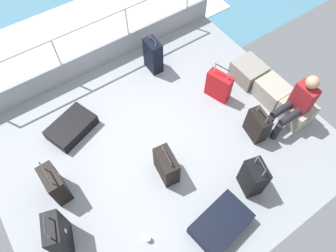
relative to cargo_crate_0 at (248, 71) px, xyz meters
name	(u,v)px	position (x,y,z in m)	size (l,w,h in m)	color
ground_plane	(163,146)	(0.30, -2.14, -0.20)	(4.40, 5.20, 0.06)	gray
gunwale_port	(98,57)	(-1.87, -2.14, 0.05)	(0.06, 5.20, 0.45)	gray
railing_port	(92,34)	(-1.87, -2.14, 0.61)	(0.04, 4.20, 1.02)	silver
sea_wake	(74,37)	(-3.30, -2.14, -0.51)	(12.00, 12.00, 0.01)	teal
cargo_crate_0	(248,71)	(0.00, 0.00, 0.00)	(0.58, 0.50, 0.35)	gray
cargo_crate_1	(272,91)	(0.59, 0.02, 0.00)	(0.58, 0.45, 0.35)	#9E9989
cargo_crate_2	(296,111)	(1.14, 0.03, 0.02)	(0.54, 0.46, 0.38)	#9E9989
passenger_seated	(296,103)	(1.14, -0.15, 0.39)	(0.34, 0.66, 1.08)	maroon
suitcase_0	(72,127)	(-0.80, -3.23, -0.07)	(0.73, 0.90, 0.21)	black
suitcase_1	(221,224)	(1.85, -2.20, -0.06)	(0.63, 0.88, 0.23)	black
suitcase_2	(253,178)	(1.63, -1.45, 0.13)	(0.41, 0.34, 0.80)	black
suitcase_3	(58,234)	(0.77, -4.09, 0.18)	(0.46, 0.33, 0.88)	black
suitcase_4	(55,184)	(0.08, -3.85, 0.12)	(0.45, 0.24, 0.79)	black
suitcase_5	(219,86)	(0.01, -0.74, 0.10)	(0.48, 0.31, 0.75)	red
suitcase_6	(257,125)	(0.99, -0.75, 0.09)	(0.43, 0.27, 0.65)	black
suitcase_7	(166,166)	(0.74, -2.36, 0.09)	(0.48, 0.30, 0.64)	black
suitcase_8	(153,56)	(-1.22, -1.31, 0.16)	(0.37, 0.23, 0.75)	black
paper_cup	(148,239)	(1.42, -3.14, -0.12)	(0.08, 0.08, 0.10)	white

